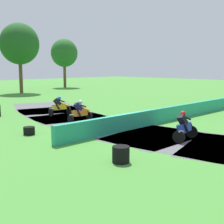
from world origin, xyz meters
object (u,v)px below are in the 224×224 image
tire_stack_mid_b (121,154)px  motorcycle_trailing_blue (185,126)px  motorcycle_chase_orange (81,112)px  tire_stack_mid_a (29,131)px  motorcycle_lead_yellow (60,106)px

tire_stack_mid_b → motorcycle_trailing_blue: bearing=3.6°
motorcycle_chase_orange → tire_stack_mid_b: (-3.96, -7.29, -0.36)m
tire_stack_mid_a → motorcycle_chase_orange: bearing=12.3°
motorcycle_lead_yellow → motorcycle_chase_orange: motorcycle_chase_orange is taller
motorcycle_trailing_blue → tire_stack_mid_a: size_ratio=2.91×
motorcycle_chase_orange → tire_stack_mid_b: motorcycle_chase_orange is taller
tire_stack_mid_a → tire_stack_mid_b: bearing=-89.3°
motorcycle_chase_orange → tire_stack_mid_a: bearing=-167.7°
motorcycle_trailing_blue → tire_stack_mid_b: 4.63m
motorcycle_trailing_blue → motorcycle_lead_yellow: bearing=89.9°
tire_stack_mid_a → motorcycle_lead_yellow: bearing=40.7°
motorcycle_lead_yellow → motorcycle_chase_orange: size_ratio=1.01×
motorcycle_lead_yellow → motorcycle_trailing_blue: motorcycle_trailing_blue is taller
tire_stack_mid_b → tire_stack_mid_a: bearing=90.7°
tire_stack_mid_a → tire_stack_mid_b: 6.42m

